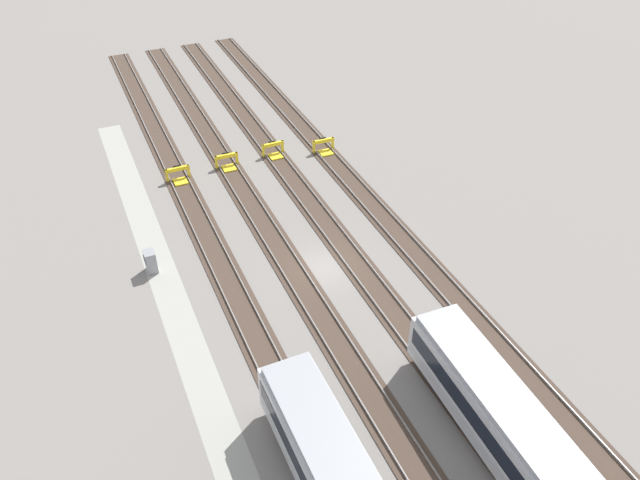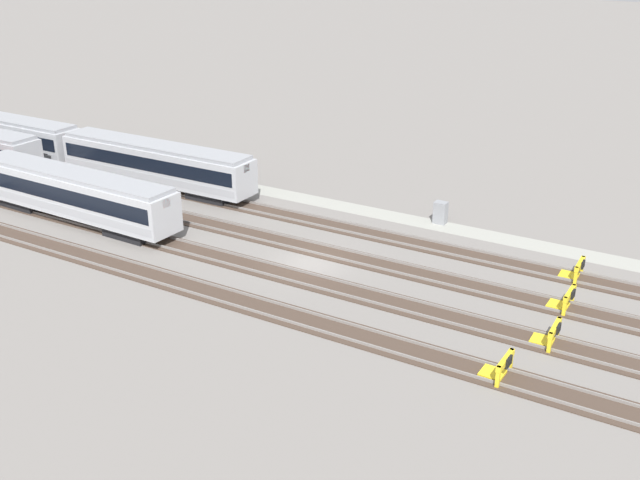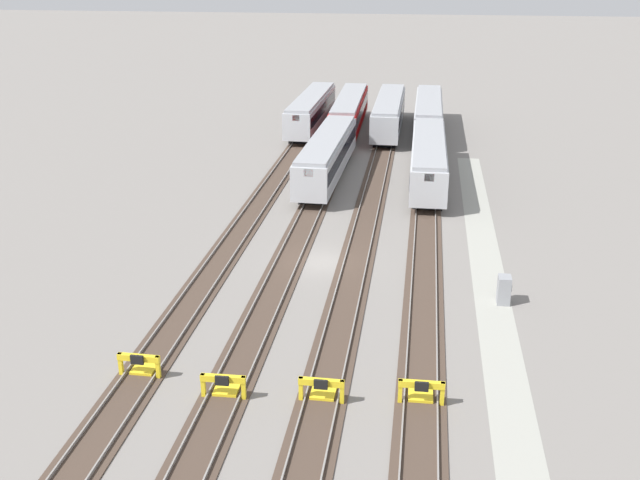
{
  "view_description": "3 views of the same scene",
  "coord_description": "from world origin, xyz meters",
  "views": [
    {
      "loc": [
        29.6,
        -13.36,
        27.34
      ],
      "look_at": [
        -0.79,
        0.0,
        1.8
      ],
      "focal_mm": 35.0,
      "sensor_mm": 36.0,
      "label": 1
    },
    {
      "loc": [
        -22.52,
        36.56,
        19.64
      ],
      "look_at": [
        -0.79,
        0.0,
        1.8
      ],
      "focal_mm": 42.0,
      "sensor_mm": 36.0,
      "label": 2
    },
    {
      "loc": [
        -43.06,
        -5.96,
        18.32
      ],
      "look_at": [
        -0.79,
        0.0,
        1.8
      ],
      "focal_mm": 42.0,
      "sensor_mm": 36.0,
      "label": 3
    }
  ],
  "objects": [
    {
      "name": "subway_car_front_row_left_inner",
      "position": [
        18.45,
        -6.47,
        2.04
      ],
      "size": [
        18.02,
        2.95,
        3.7
      ],
      "color": "#B7BABF",
      "rests_on": "ground"
    },
    {
      "name": "service_walkway",
      "position": [
        0.0,
        -10.27,
        0.0
      ],
      "size": [
        54.0,
        2.0,
        0.01
      ],
      "primitive_type": "cube",
      "color": "#9E9E93",
      "rests_on": "ground"
    },
    {
      "name": "bumper_stop_nearest_track",
      "position": [
        -14.87,
        -6.41,
        0.51
      ],
      "size": [
        1.36,
        2.0,
        1.22
      ],
      "color": "yellow",
      "rests_on": "ground"
    },
    {
      "name": "subway_car_front_row_right_inner",
      "position": [
        37.25,
        2.14,
        2.04
      ],
      "size": [
        18.04,
        3.09,
        3.7
      ],
      "color": "#A80F0F",
      "rests_on": "ground"
    },
    {
      "name": "subway_car_front_row_centre",
      "position": [
        37.48,
        6.36,
        2.04
      ],
      "size": [
        18.05,
        3.14,
        3.7
      ],
      "color": "#B7BABF",
      "rests_on": "ground"
    },
    {
      "name": "bumper_stop_middle_track",
      "position": [
        -15.6,
        2.14,
        0.51
      ],
      "size": [
        1.36,
        2.0,
        1.22
      ],
      "color": "yellow",
      "rests_on": "ground"
    },
    {
      "name": "electrical_cabinet",
      "position": [
        -4.39,
        -10.81,
        0.8
      ],
      "size": [
        0.9,
        0.73,
        1.6
      ],
      "color": "gray",
      "rests_on": "ground"
    },
    {
      "name": "rail_track_far_inner",
      "position": [
        0.0,
        6.42,
        0.04
      ],
      "size": [
        90.0,
        2.23,
        0.21
      ],
      "color": "#47382D",
      "rests_on": "ground"
    },
    {
      "name": "subway_car_front_row_rightmost",
      "position": [
        18.45,
        2.11,
        2.04
      ],
      "size": [
        18.06,
        3.26,
        3.7
      ],
      "color": "#B7BABF",
      "rests_on": "ground"
    },
    {
      "name": "rail_track_near_inner",
      "position": [
        0.0,
        -2.14,
        0.04
      ],
      "size": [
        90.0,
        2.24,
        0.21
      ],
      "color": "#47382D",
      "rests_on": "ground"
    },
    {
      "name": "bumper_stop_near_inner_track",
      "position": [
        -15.3,
        -2.14,
        0.51
      ],
      "size": [
        1.35,
        2.0,
        1.22
      ],
      "color": "yellow",
      "rests_on": "ground"
    },
    {
      "name": "bumper_stop_far_inner_track",
      "position": [
        -14.42,
        6.41,
        0.51
      ],
      "size": [
        1.36,
        2.0,
        1.22
      ],
      "color": "yellow",
      "rests_on": "ground"
    },
    {
      "name": "subway_car_front_row_leftmost",
      "position": [
        37.22,
        -2.14,
        2.04
      ],
      "size": [
        18.01,
        2.9,
        3.7
      ],
      "color": "#B7BABF",
      "rests_on": "ground"
    },
    {
      "name": "ground_plane",
      "position": [
        0.0,
        0.0,
        0.0
      ],
      "size": [
        400.0,
        400.0,
        0.0
      ],
      "primitive_type": "plane",
      "color": "gray"
    },
    {
      "name": "rail_track_middle",
      "position": [
        0.0,
        2.14,
        0.04
      ],
      "size": [
        90.0,
        2.24,
        0.21
      ],
      "color": "#47382D",
      "rests_on": "ground"
    },
    {
      "name": "rail_track_nearest",
      "position": [
        0.0,
        -6.42,
        0.04
      ],
      "size": [
        90.0,
        2.23,
        0.21
      ],
      "color": "#47382D",
      "rests_on": "ground"
    },
    {
      "name": "subway_car_back_row_leftmost",
      "position": [
        37.15,
        -6.37,
        2.04
      ],
      "size": [
        18.0,
        2.85,
        3.7
      ],
      "color": "#B7BABF",
      "rests_on": "ground"
    }
  ]
}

